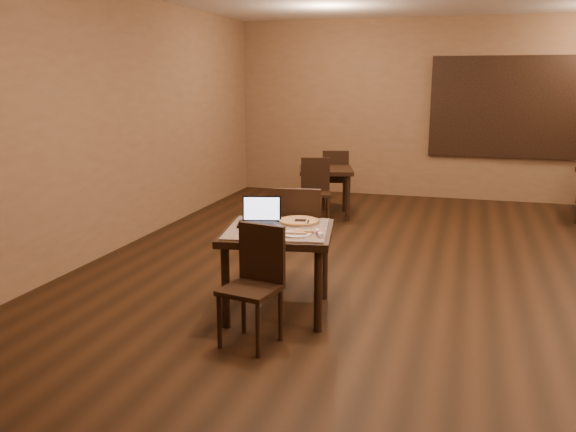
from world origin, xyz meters
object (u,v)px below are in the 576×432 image
(tiled_table, at_px, (278,240))
(chair_main_far, at_px, (298,232))
(other_table_b_chair_near, at_px, (315,187))
(other_table_b, at_px, (326,177))
(laptop, at_px, (260,217))
(chair_main_near, at_px, (255,278))
(pizza_pan, at_px, (299,222))
(other_table_b_chair_far, at_px, (335,176))

(tiled_table, height_order, chair_main_far, chair_main_far)
(tiled_table, xyz_separation_m, other_table_b_chair_near, (-0.50, 3.31, -0.14))
(chair_main_far, height_order, other_table_b, chair_main_far)
(tiled_table, bearing_deg, other_table_b, 87.29)
(tiled_table, distance_m, laptop, 0.28)
(chair_main_near, height_order, pizza_pan, chair_main_near)
(laptop, height_order, other_table_b_chair_near, laptop)
(other_table_b, height_order, other_table_b_chair_far, other_table_b_chair_far)
(chair_main_near, height_order, laptop, laptop)
(other_table_b_chair_near, bearing_deg, laptop, -99.91)
(other_table_b, bearing_deg, other_table_b_chair_near, -107.45)
(chair_main_far, xyz_separation_m, laptop, (-0.21, -0.51, 0.25))
(laptop, relative_size, other_table_b, 0.42)
(chair_main_far, height_order, other_table_b_chair_far, chair_main_far)
(other_table_b, bearing_deg, pizza_pan, -95.84)
(chair_main_far, bearing_deg, other_table_b_chair_far, -91.92)
(laptop, bearing_deg, tiled_table, -42.79)
(other_table_b_chair_near, height_order, other_table_b_chair_far, same)
(other_table_b, xyz_separation_m, other_table_b_chair_near, (-0.02, -0.54, -0.07))
(chair_main_far, distance_m, other_table_b_chair_far, 3.81)
(chair_main_far, relative_size, other_table_b, 1.08)
(other_table_b, bearing_deg, chair_main_near, -98.93)
(laptop, bearing_deg, other_table_b, 79.06)
(tiled_table, xyz_separation_m, laptop, (-0.20, 0.10, 0.16))
(pizza_pan, height_order, other_table_b, pizza_pan)
(other_table_b_chair_near, xyz_separation_m, other_table_b_chair_far, (0.04, 1.09, 0.00))
(chair_main_near, xyz_separation_m, other_table_b_chair_far, (-0.47, 5.02, 0.01))
(laptop, bearing_deg, chair_main_near, -88.54)
(other_table_b_chair_far, bearing_deg, other_table_b_chair_near, 72.55)
(tiled_table, relative_size, pizza_pan, 2.80)
(other_table_b_chair_near, bearing_deg, chair_main_far, -94.47)
(tiled_table, relative_size, chair_main_far, 1.04)
(chair_main_near, height_order, chair_main_far, chair_main_far)
(laptop, distance_m, pizza_pan, 0.35)
(tiled_table, bearing_deg, pizza_pan, 53.70)
(chair_main_far, distance_m, laptop, 0.60)
(chair_main_near, relative_size, other_table_b_chair_near, 0.99)
(laptop, bearing_deg, other_table_b_chair_near, 80.15)
(chair_main_far, bearing_deg, laptop, 58.15)
(other_table_b_chair_far, bearing_deg, pizza_pan, 82.66)
(tiled_table, bearing_deg, other_table_b_chair_far, 86.15)
(chair_main_far, distance_m, other_table_b, 3.28)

